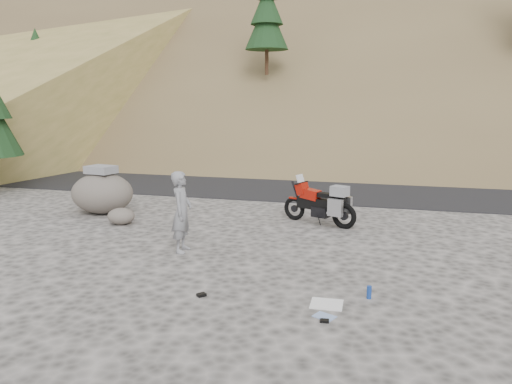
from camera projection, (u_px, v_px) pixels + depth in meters
ground at (288, 263)px, 9.41m from camera, size 140.00×140.00×0.00m
road at (340, 186)px, 17.94m from camera, size 120.00×7.00×0.05m
hillside at (380, 12)px, 46.17m from camera, size 120.00×73.00×46.72m
motorcycle at (322, 204)px, 12.22m from camera, size 1.93×1.02×1.21m
man at (183, 251)px, 10.14m from camera, size 0.46×0.64×1.64m
boulder at (102, 193)px, 13.48m from camera, size 2.10×1.97×1.27m
small_rock at (121, 216)px, 12.32m from camera, size 0.78×0.73×0.41m
gear_white_cloth at (327, 304)px, 7.48m from camera, size 0.49×0.44×0.02m
gear_bottle at (369, 292)px, 7.69m from camera, size 0.10×0.10×0.20m
gear_glove_a at (324, 321)px, 6.89m from camera, size 0.13×0.10×0.04m
gear_glove_b at (201, 295)px, 7.80m from camera, size 0.16×0.17×0.04m
gear_blue_cloth at (324, 316)px, 7.05m from camera, size 0.36×0.32×0.01m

